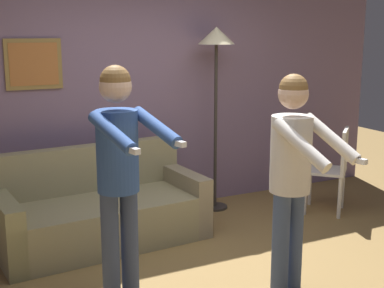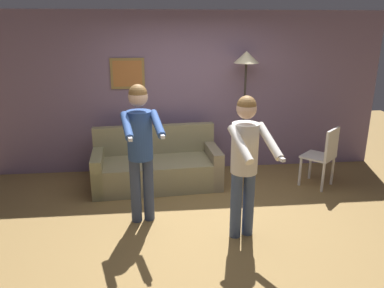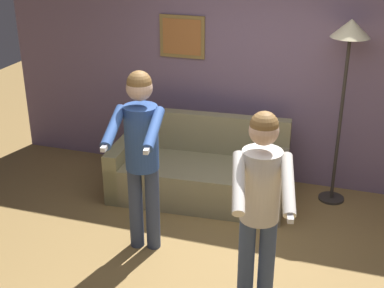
{
  "view_description": "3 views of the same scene",
  "coord_description": "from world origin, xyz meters",
  "px_view_note": "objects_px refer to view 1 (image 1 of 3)",
  "views": [
    {
      "loc": [
        -1.95,
        -3.34,
        1.96
      ],
      "look_at": [
        -0.31,
        -0.06,
        1.18
      ],
      "focal_mm": 50.0,
      "sensor_mm": 36.0,
      "label": 1
    },
    {
      "loc": [
        -0.59,
        -4.1,
        2.36
      ],
      "look_at": [
        -0.18,
        -0.14,
        1.1
      ],
      "focal_mm": 35.0,
      "sensor_mm": 36.0,
      "label": 2
    },
    {
      "loc": [
        0.98,
        -3.78,
        2.93
      ],
      "look_at": [
        -0.27,
        0.08,
        1.17
      ],
      "focal_mm": 50.0,
      "sensor_mm": 36.0,
      "label": 3
    }
  ],
  "objects_px": {
    "person_standing_left": "(119,161)",
    "dining_chair_distant": "(334,165)",
    "couch": "(101,213)",
    "person_standing_right": "(292,165)",
    "torchiere_lamp": "(216,53)"
  },
  "relations": [
    {
      "from": "person_standing_left",
      "to": "dining_chair_distant",
      "type": "height_order",
      "value": "person_standing_left"
    },
    {
      "from": "couch",
      "to": "person_standing_left",
      "type": "xyz_separation_m",
      "value": [
        -0.19,
        -1.13,
        0.77
      ]
    },
    {
      "from": "torchiere_lamp",
      "to": "dining_chair_distant",
      "type": "bearing_deg",
      "value": -33.1
    },
    {
      "from": "torchiere_lamp",
      "to": "dining_chair_distant",
      "type": "height_order",
      "value": "torchiere_lamp"
    },
    {
      "from": "couch",
      "to": "person_standing_right",
      "type": "xyz_separation_m",
      "value": [
        0.97,
        -1.6,
        0.72
      ]
    },
    {
      "from": "person_standing_right",
      "to": "dining_chair_distant",
      "type": "distance_m",
      "value": 2.04
    },
    {
      "from": "torchiere_lamp",
      "to": "person_standing_left",
      "type": "bearing_deg",
      "value": -137.19
    },
    {
      "from": "torchiere_lamp",
      "to": "person_standing_left",
      "type": "xyz_separation_m",
      "value": [
        -1.61,
        -1.5,
        -0.67
      ]
    },
    {
      "from": "couch",
      "to": "person_standing_right",
      "type": "bearing_deg",
      "value": -58.76
    },
    {
      "from": "person_standing_left",
      "to": "dining_chair_distant",
      "type": "distance_m",
      "value": 2.85
    },
    {
      "from": "couch",
      "to": "person_standing_right",
      "type": "distance_m",
      "value": 2.0
    },
    {
      "from": "couch",
      "to": "person_standing_left",
      "type": "relative_size",
      "value": 1.13
    },
    {
      "from": "couch",
      "to": "torchiere_lamp",
      "type": "bearing_deg",
      "value": 14.46
    },
    {
      "from": "person_standing_right",
      "to": "person_standing_left",
      "type": "bearing_deg",
      "value": 157.88
    },
    {
      "from": "dining_chair_distant",
      "to": "couch",
      "type": "bearing_deg",
      "value": 172.43
    }
  ]
}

